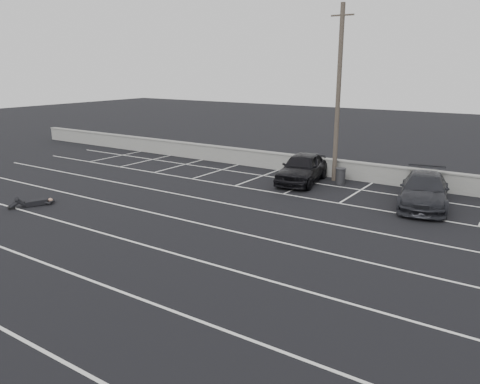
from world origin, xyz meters
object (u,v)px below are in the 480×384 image
Objects in this scene: car_left at (302,168)px; person at (38,200)px; car_right at (424,190)px; trash_bin at (340,176)px; utility_pole at (338,94)px.

car_left is 1.81× the size of person.
trash_bin is (-4.80, 1.83, -0.30)m from car_right.
utility_pole reaches higher than person.
trash_bin is (1.94, 0.79, -0.38)m from car_left.
car_left is 13.66m from person.
car_left reaches higher than trash_bin.
person is (-10.20, -11.66, -0.20)m from trash_bin.
utility_pole is 3.54× the size of person.
utility_pole reaches higher than trash_bin.
trash_bin is 15.49m from person.
car_right is 7.19m from utility_pole.
trash_bin is (0.63, -0.60, -4.35)m from utility_pole.
car_right reaches higher than person.
car_right reaches higher than trash_bin.
trash_bin is at bearing -43.82° from utility_pole.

